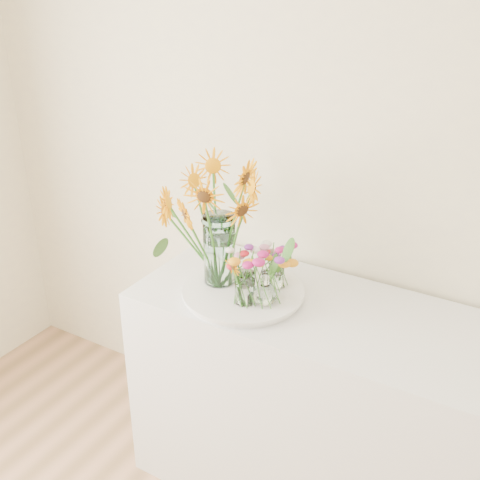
{
  "coord_description": "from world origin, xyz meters",
  "views": [
    {
      "loc": [
        0.61,
        0.15,
        2.08
      ],
      "look_at": [
        -0.42,
        1.89,
        1.12
      ],
      "focal_mm": 45.0,
      "sensor_mm": 36.0,
      "label": 1
    }
  ],
  "objects": [
    {
      "name": "tray",
      "position": [
        -0.39,
        1.86,
        0.91
      ],
      "size": [
        0.44,
        0.44,
        0.02
      ],
      "primitive_type": "cylinder",
      "color": "white",
      "rests_on": "counter"
    },
    {
      "name": "small_vase_c",
      "position": [
        -0.29,
        1.94,
        0.98
      ],
      "size": [
        0.07,
        0.07,
        0.1
      ],
      "primitive_type": "cylinder",
      "rotation": [
        0.0,
        0.0,
        0.26
      ],
      "color": "white",
      "rests_on": "tray"
    },
    {
      "name": "wildflower_posy_b",
      "position": [
        -0.28,
        1.82,
        1.04
      ],
      "size": [
        0.23,
        0.23,
        0.22
      ],
      "primitive_type": null,
      "color": "orange",
      "rests_on": "tray"
    },
    {
      "name": "small_vase_a",
      "position": [
        -0.34,
        1.78,
        0.99
      ],
      "size": [
        0.1,
        0.1,
        0.13
      ],
      "primitive_type": "cylinder",
      "rotation": [
        0.0,
        0.0,
        -0.43
      ],
      "color": "white",
      "rests_on": "tray"
    },
    {
      "name": "counter",
      "position": [
        -0.11,
        1.93,
        0.45
      ],
      "size": [
        1.4,
        0.6,
        0.9
      ],
      "primitive_type": "cube",
      "color": "white",
      "rests_on": "ground_plane"
    },
    {
      "name": "mason_jar",
      "position": [
        -0.5,
        1.87,
        1.07
      ],
      "size": [
        0.16,
        0.16,
        0.28
      ],
      "primitive_type": "cylinder",
      "rotation": [
        0.0,
        0.0,
        0.38
      ],
      "color": "#C8F5F8",
      "rests_on": "tray"
    },
    {
      "name": "wildflower_posy_c",
      "position": [
        -0.29,
        1.94,
        1.02
      ],
      "size": [
        0.21,
        0.21,
        0.19
      ],
      "primitive_type": null,
      "color": "orange",
      "rests_on": "tray"
    },
    {
      "name": "sunflower_bouquet",
      "position": [
        -0.5,
        1.87,
        1.19
      ],
      "size": [
        1.01,
        1.01,
        0.53
      ],
      "primitive_type": null,
      "rotation": [
        0.0,
        0.0,
        0.38
      ],
      "color": "orange",
      "rests_on": "tray"
    },
    {
      "name": "wildflower_posy_a",
      "position": [
        -0.34,
        1.78,
        1.03
      ],
      "size": [
        0.2,
        0.2,
        0.22
      ],
      "primitive_type": null,
      "color": "orange",
      "rests_on": "tray"
    },
    {
      "name": "small_vase_b",
      "position": [
        -0.28,
        1.82,
        0.99
      ],
      "size": [
        0.12,
        0.12,
        0.13
      ],
      "primitive_type": null,
      "rotation": [
        0.0,
        0.0,
        -0.38
      ],
      "color": "white",
      "rests_on": "tray"
    }
  ]
}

